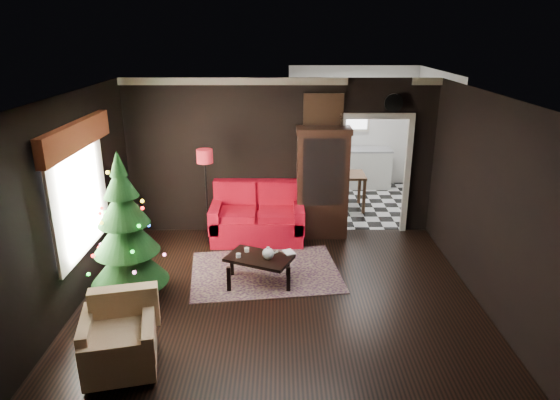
{
  "coord_description": "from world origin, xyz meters",
  "views": [
    {
      "loc": [
        0.0,
        -6.03,
        3.56
      ],
      "look_at": [
        0.0,
        0.9,
        1.15
      ],
      "focal_mm": 31.39,
      "sensor_mm": 36.0,
      "label": 1
    }
  ],
  "objects_px": {
    "armchair": "(118,334)",
    "teapot": "(268,253)",
    "loveseat": "(257,213)",
    "kitchen_table": "(347,191)",
    "curio_cabinet": "(322,185)",
    "coffee_table": "(259,270)",
    "floor_lamp": "(207,199)",
    "wall_clock": "(393,103)",
    "christmas_tree": "(125,229)"
  },
  "relations": [
    {
      "from": "armchair",
      "to": "teapot",
      "type": "xyz_separation_m",
      "value": [
        1.57,
        1.9,
        0.06
      ]
    },
    {
      "from": "loveseat",
      "to": "kitchen_table",
      "type": "distance_m",
      "value": 2.45
    },
    {
      "from": "curio_cabinet",
      "to": "teapot",
      "type": "distance_m",
      "value": 2.16
    },
    {
      "from": "curio_cabinet",
      "to": "coffee_table",
      "type": "distance_m",
      "value": 2.23
    },
    {
      "from": "floor_lamp",
      "to": "wall_clock",
      "type": "height_order",
      "value": "wall_clock"
    },
    {
      "from": "wall_clock",
      "to": "christmas_tree",
      "type": "bearing_deg",
      "value": -148.85
    },
    {
      "from": "loveseat",
      "to": "teapot",
      "type": "xyz_separation_m",
      "value": [
        0.23,
        -1.68,
        0.02
      ]
    },
    {
      "from": "coffee_table",
      "to": "wall_clock",
      "type": "bearing_deg",
      "value": 41.64
    },
    {
      "from": "curio_cabinet",
      "to": "floor_lamp",
      "type": "bearing_deg",
      "value": -169.1
    },
    {
      "from": "loveseat",
      "to": "floor_lamp",
      "type": "height_order",
      "value": "floor_lamp"
    },
    {
      "from": "floor_lamp",
      "to": "curio_cabinet",
      "type": "bearing_deg",
      "value": 10.9
    },
    {
      "from": "curio_cabinet",
      "to": "teapot",
      "type": "bearing_deg",
      "value": -115.84
    },
    {
      "from": "curio_cabinet",
      "to": "floor_lamp",
      "type": "height_order",
      "value": "curio_cabinet"
    },
    {
      "from": "floor_lamp",
      "to": "coffee_table",
      "type": "relative_size",
      "value": 1.86
    },
    {
      "from": "coffee_table",
      "to": "kitchen_table",
      "type": "bearing_deg",
      "value": 62.35
    },
    {
      "from": "loveseat",
      "to": "coffee_table",
      "type": "distance_m",
      "value": 1.63
    },
    {
      "from": "wall_clock",
      "to": "coffee_table",
      "type": "bearing_deg",
      "value": -138.36
    },
    {
      "from": "christmas_tree",
      "to": "armchair",
      "type": "relative_size",
      "value": 2.48
    },
    {
      "from": "armchair",
      "to": "coffee_table",
      "type": "distance_m",
      "value": 2.45
    },
    {
      "from": "loveseat",
      "to": "armchair",
      "type": "relative_size",
      "value": 2.1
    },
    {
      "from": "teapot",
      "to": "coffee_table",
      "type": "bearing_deg",
      "value": 150.7
    },
    {
      "from": "floor_lamp",
      "to": "armchair",
      "type": "height_order",
      "value": "floor_lamp"
    },
    {
      "from": "curio_cabinet",
      "to": "teapot",
      "type": "height_order",
      "value": "curio_cabinet"
    },
    {
      "from": "armchair",
      "to": "teapot",
      "type": "height_order",
      "value": "armchair"
    },
    {
      "from": "loveseat",
      "to": "wall_clock",
      "type": "distance_m",
      "value": 3.04
    },
    {
      "from": "loveseat",
      "to": "armchair",
      "type": "height_order",
      "value": "loveseat"
    },
    {
      "from": "teapot",
      "to": "wall_clock",
      "type": "bearing_deg",
      "value": 44.46
    },
    {
      "from": "floor_lamp",
      "to": "kitchen_table",
      "type": "bearing_deg",
      "value": 34.38
    },
    {
      "from": "loveseat",
      "to": "floor_lamp",
      "type": "relative_size",
      "value": 0.98
    },
    {
      "from": "armchair",
      "to": "curio_cabinet",
      "type": "bearing_deg",
      "value": 43.66
    },
    {
      "from": "floor_lamp",
      "to": "kitchen_table",
      "type": "relative_size",
      "value": 2.3
    },
    {
      "from": "teapot",
      "to": "kitchen_table",
      "type": "xyz_separation_m",
      "value": [
        1.57,
        3.33,
        -0.15
      ]
    },
    {
      "from": "floor_lamp",
      "to": "kitchen_table",
      "type": "height_order",
      "value": "floor_lamp"
    },
    {
      "from": "loveseat",
      "to": "curio_cabinet",
      "type": "height_order",
      "value": "curio_cabinet"
    },
    {
      "from": "teapot",
      "to": "floor_lamp",
      "type": "bearing_deg",
      "value": 125.55
    },
    {
      "from": "wall_clock",
      "to": "kitchen_table",
      "type": "bearing_deg",
      "value": 113.75
    },
    {
      "from": "christmas_tree",
      "to": "teapot",
      "type": "relative_size",
      "value": 10.19
    },
    {
      "from": "floor_lamp",
      "to": "coffee_table",
      "type": "xyz_separation_m",
      "value": [
        0.95,
        -1.44,
        -0.61
      ]
    },
    {
      "from": "curio_cabinet",
      "to": "armchair",
      "type": "xyz_separation_m",
      "value": [
        -2.49,
        -3.8,
        -0.49
      ]
    },
    {
      "from": "wall_clock",
      "to": "teapot",
      "type": "bearing_deg",
      "value": -135.54
    },
    {
      "from": "curio_cabinet",
      "to": "wall_clock",
      "type": "relative_size",
      "value": 5.94
    },
    {
      "from": "loveseat",
      "to": "teapot",
      "type": "bearing_deg",
      "value": -82.24
    },
    {
      "from": "teapot",
      "to": "wall_clock",
      "type": "height_order",
      "value": "wall_clock"
    },
    {
      "from": "loveseat",
      "to": "christmas_tree",
      "type": "xyz_separation_m",
      "value": [
        -1.67,
        -2.03,
        0.55
      ]
    },
    {
      "from": "curio_cabinet",
      "to": "coffee_table",
      "type": "relative_size",
      "value": 2.05
    },
    {
      "from": "armchair",
      "to": "floor_lamp",
      "type": "bearing_deg",
      "value": 68.78
    },
    {
      "from": "coffee_table",
      "to": "teapot",
      "type": "xyz_separation_m",
      "value": [
        0.13,
        -0.08,
        0.3
      ]
    },
    {
      "from": "floor_lamp",
      "to": "coffee_table",
      "type": "distance_m",
      "value": 1.83
    },
    {
      "from": "coffee_table",
      "to": "kitchen_table",
      "type": "relative_size",
      "value": 1.24
    },
    {
      "from": "christmas_tree",
      "to": "teapot",
      "type": "xyz_separation_m",
      "value": [
        1.9,
        0.35,
        -0.53
      ]
    }
  ]
}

